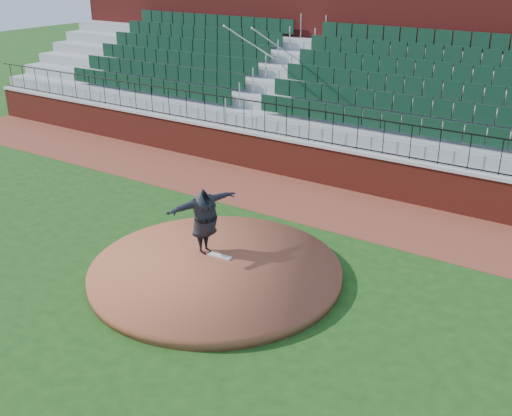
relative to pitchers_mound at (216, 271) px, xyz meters
The scene contains 10 objects.
ground 0.36m from the pitchers_mound, 41.51° to the right, with size 90.00×90.00×0.00m, color #184112.
warning_track 5.18m from the pitchers_mound, 87.20° to the left, with size 34.00×3.20×0.01m, color brown.
field_wall 6.80m from the pitchers_mound, 87.86° to the left, with size 34.00×0.35×1.20m, color maroon.
wall_cap 6.87m from the pitchers_mound, 87.86° to the left, with size 34.00×0.45×0.10m, color #B7B7B7.
wall_railing 6.98m from the pitchers_mound, 87.86° to the left, with size 34.00×0.05×1.00m, color black, non-canonical shape.
seating_stands 9.75m from the pitchers_mound, 88.47° to the left, with size 34.00×5.10×4.60m, color gray, non-canonical shape.
concourse_wall 12.58m from the pitchers_mound, 88.82° to the left, with size 34.00×0.50×5.50m, color maroon.
pitchers_mound is the anchor object (origin of this frame).
pitching_rubber 0.51m from the pitchers_mound, 114.11° to the left, with size 0.57×0.14×0.04m, color silver.
pitcher 1.20m from the pitchers_mound, 144.45° to the left, with size 1.96×0.53×1.60m, color black.
Camera 1 is at (7.26, -9.39, 6.82)m, focal length 42.69 mm.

